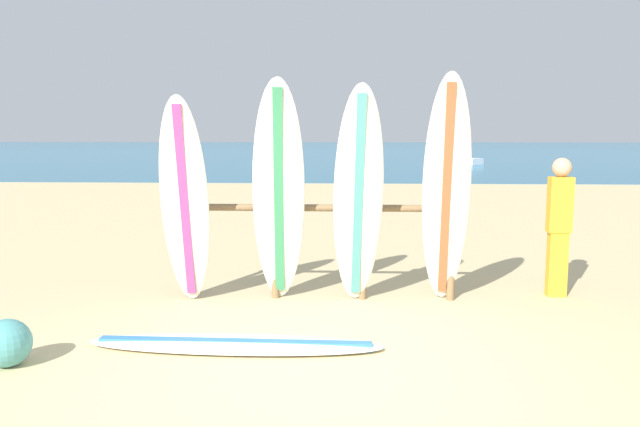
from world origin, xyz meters
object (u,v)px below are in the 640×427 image
at_px(surfboard_leaning_center_left, 358,199).
at_px(surfboard_lying_on_sand, 235,344).
at_px(surfboard_rack, 319,234).
at_px(beach_ball, 7,343).
at_px(surfboard_leaning_far_left, 185,203).
at_px(surfboard_leaning_center, 446,194).
at_px(small_boat_offshore, 456,160).
at_px(surfboard_leaning_left, 279,194).
at_px(beachgoer_standing, 559,221).

distance_m(surfboard_leaning_center_left, surfboard_lying_on_sand, 2.04).
xyz_separation_m(surfboard_rack, beach_ball, (-2.44, -2.18, -0.56)).
xyz_separation_m(surfboard_leaning_far_left, surfboard_leaning_center, (2.78, 0.09, 0.11)).
height_order(surfboard_leaning_far_left, surfboard_leaning_center, surfboard_leaning_center).
xyz_separation_m(surfboard_leaning_far_left, small_boat_offshore, (7.95, 29.48, -0.89)).
xyz_separation_m(surfboard_leaning_center_left, surfboard_leaning_center, (0.93, 0.08, 0.06)).
xyz_separation_m(surfboard_rack, surfboard_leaning_center, (1.37, -0.34, 0.50)).
bearing_deg(surfboard_rack, surfboard_leaning_left, -146.11).
bearing_deg(surfboard_rack, surfboard_leaning_center, -13.99).
bearing_deg(surfboard_leaning_center_left, surfboard_lying_on_sand, -131.35).
xyz_separation_m(surfboard_lying_on_sand, beachgoer_standing, (3.42, 1.90, 0.85)).
relative_size(surfboard_rack, small_boat_offshore, 1.07).
bearing_deg(surfboard_leaning_center, beach_ball, -154.25).
xyz_separation_m(surfboard_leaning_center_left, beach_ball, (-2.88, -1.76, -1.00)).
distance_m(surfboard_leaning_far_left, surfboard_leaning_center, 2.79).
bearing_deg(surfboard_rack, surfboard_lying_on_sand, -111.76).
bearing_deg(small_boat_offshore, surfboard_leaning_center, -99.97).
bearing_deg(surfboard_rack, surfboard_leaning_far_left, -163.17).
xyz_separation_m(beachgoer_standing, small_boat_offshore, (3.78, 28.83, -0.63)).
xyz_separation_m(surfboard_leaning_center, beach_ball, (-3.81, -1.84, -1.05)).
bearing_deg(surfboard_leaning_center, surfboard_leaning_far_left, -178.22).
distance_m(surfboard_leaning_center, small_boat_offshore, 29.86).
distance_m(small_boat_offshore, beach_ball, 32.50).
height_order(surfboard_rack, surfboard_leaning_center_left, surfboard_leaning_center_left).
bearing_deg(surfboard_leaning_center, surfboard_leaning_left, 178.14).
height_order(surfboard_leaning_center_left, small_boat_offshore, surfboard_leaning_center_left).
bearing_deg(surfboard_leaning_far_left, small_boat_offshore, 74.91).
distance_m(surfboard_leaning_far_left, surfboard_leaning_center_left, 1.85).
distance_m(surfboard_leaning_far_left, beach_ball, 2.24).
relative_size(surfboard_leaning_center, beachgoer_standing, 1.55).
height_order(surfboard_leaning_left, surfboard_leaning_center_left, surfboard_leaning_left).
relative_size(surfboard_leaning_left, beachgoer_standing, 1.53).
height_order(surfboard_leaning_center, small_boat_offshore, surfboard_leaning_center).
bearing_deg(beachgoer_standing, surfboard_leaning_center_left, -164.55).
xyz_separation_m(surfboard_leaning_left, small_boat_offshore, (6.96, 29.33, -0.98)).
bearing_deg(surfboard_lying_on_sand, beachgoer_standing, 28.99).
bearing_deg(beachgoer_standing, surfboard_leaning_center, -157.80).
bearing_deg(surfboard_leaning_far_left, surfboard_leaning_left, 8.29).
xyz_separation_m(surfboard_leaning_center, beachgoer_standing, (1.39, 0.57, -0.36)).
bearing_deg(beachgoer_standing, surfboard_leaning_far_left, -171.11).
xyz_separation_m(beachgoer_standing, beach_ball, (-5.20, -2.40, -0.69)).
relative_size(surfboard_leaning_center_left, surfboard_lying_on_sand, 0.90).
xyz_separation_m(surfboard_leaning_far_left, beach_ball, (-1.03, -1.75, -0.95)).
distance_m(surfboard_leaning_left, surfboard_leaning_center_left, 0.87).
height_order(surfboard_rack, beachgoer_standing, beachgoer_standing).
bearing_deg(surfboard_leaning_left, surfboard_lying_on_sand, -100.04).
relative_size(surfboard_leaning_left, surfboard_lying_on_sand, 0.93).
relative_size(surfboard_leaning_center, small_boat_offshore, 0.86).
bearing_deg(surfboard_leaning_left, small_boat_offshore, 76.66).
xyz_separation_m(surfboard_leaning_left, beachgoer_standing, (3.18, 0.51, -0.35)).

